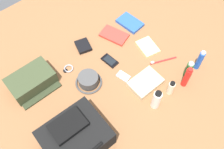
{
  "coord_description": "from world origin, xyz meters",
  "views": [
    {
      "loc": [
        0.54,
        0.63,
        1.38
      ],
      "look_at": [
        0.0,
        0.0,
        0.04
      ],
      "focal_mm": 40.38,
      "sensor_mm": 36.0,
      "label": 1
    }
  ],
  "objects_px": {
    "toiletry_pouch": "(32,81)",
    "wallet": "(83,46)",
    "sunscreen_spray": "(187,77)",
    "wristwatch": "(68,69)",
    "notepad": "(148,47)",
    "bucket_hat": "(88,80)",
    "toothpaste_tube": "(156,100)",
    "deodorant_spray": "(200,60)",
    "lotion_bottle": "(171,88)",
    "shampoo_bottle": "(189,70)",
    "backpack": "(75,137)",
    "paperback_novel": "(130,23)",
    "toothbrush": "(162,61)",
    "folded_towel": "(145,83)",
    "cell_phone": "(110,61)",
    "media_player": "(123,76)",
    "travel_guidebook": "(114,35)"
  },
  "relations": [
    {
      "from": "toiletry_pouch",
      "to": "wallet",
      "type": "height_order",
      "value": "toiletry_pouch"
    },
    {
      "from": "sunscreen_spray",
      "to": "wristwatch",
      "type": "height_order",
      "value": "sunscreen_spray"
    },
    {
      "from": "toiletry_pouch",
      "to": "notepad",
      "type": "height_order",
      "value": "toiletry_pouch"
    },
    {
      "from": "bucket_hat",
      "to": "toothpaste_tube",
      "type": "height_order",
      "value": "toothpaste_tube"
    },
    {
      "from": "deodorant_spray",
      "to": "lotion_bottle",
      "type": "xyz_separation_m",
      "value": [
        0.27,
        0.01,
        -0.03
      ]
    },
    {
      "from": "lotion_bottle",
      "to": "notepad",
      "type": "height_order",
      "value": "lotion_bottle"
    },
    {
      "from": "shampoo_bottle",
      "to": "sunscreen_spray",
      "type": "bearing_deg",
      "value": 26.79
    },
    {
      "from": "backpack",
      "to": "toothpaste_tube",
      "type": "distance_m",
      "value": 0.5
    },
    {
      "from": "deodorant_spray",
      "to": "paperback_novel",
      "type": "distance_m",
      "value": 0.57
    },
    {
      "from": "sunscreen_spray",
      "to": "toothbrush",
      "type": "distance_m",
      "value": 0.22
    },
    {
      "from": "paperback_novel",
      "to": "wristwatch",
      "type": "distance_m",
      "value": 0.58
    },
    {
      "from": "shampoo_bottle",
      "to": "folded_towel",
      "type": "distance_m",
      "value": 0.28
    },
    {
      "from": "wristwatch",
      "to": "toothbrush",
      "type": "height_order",
      "value": "toothbrush"
    },
    {
      "from": "cell_phone",
      "to": "shampoo_bottle",
      "type": "bearing_deg",
      "value": 126.65
    },
    {
      "from": "bucket_hat",
      "to": "folded_towel",
      "type": "height_order",
      "value": "bucket_hat"
    },
    {
      "from": "toothpaste_tube",
      "to": "paperback_novel",
      "type": "distance_m",
      "value": 0.67
    },
    {
      "from": "deodorant_spray",
      "to": "shampoo_bottle",
      "type": "distance_m",
      "value": 0.1
    },
    {
      "from": "toiletry_pouch",
      "to": "toothbrush",
      "type": "height_order",
      "value": "toiletry_pouch"
    },
    {
      "from": "wristwatch",
      "to": "folded_towel",
      "type": "height_order",
      "value": "folded_towel"
    },
    {
      "from": "media_player",
      "to": "folded_towel",
      "type": "height_order",
      "value": "folded_towel"
    },
    {
      "from": "toothpaste_tube",
      "to": "toothbrush",
      "type": "xyz_separation_m",
      "value": [
        -0.27,
        -0.19,
        -0.07
      ]
    },
    {
      "from": "wallet",
      "to": "bucket_hat",
      "type": "bearing_deg",
      "value": 76.12
    },
    {
      "from": "travel_guidebook",
      "to": "cell_phone",
      "type": "height_order",
      "value": "travel_guidebook"
    },
    {
      "from": "backpack",
      "to": "toothbrush",
      "type": "height_order",
      "value": "backpack"
    },
    {
      "from": "shampoo_bottle",
      "to": "media_player",
      "type": "xyz_separation_m",
      "value": [
        0.31,
        -0.26,
        -0.06
      ]
    },
    {
      "from": "shampoo_bottle",
      "to": "cell_phone",
      "type": "relative_size",
      "value": 1.14
    },
    {
      "from": "shampoo_bottle",
      "to": "wallet",
      "type": "xyz_separation_m",
      "value": [
        0.36,
        -0.62,
        -0.05
      ]
    },
    {
      "from": "media_player",
      "to": "wristwatch",
      "type": "bearing_deg",
      "value": -50.06
    },
    {
      "from": "paperback_novel",
      "to": "media_player",
      "type": "distance_m",
      "value": 0.46
    },
    {
      "from": "media_player",
      "to": "wallet",
      "type": "relative_size",
      "value": 0.84
    },
    {
      "from": "wristwatch",
      "to": "toiletry_pouch",
      "type": "bearing_deg",
      "value": -11.36
    },
    {
      "from": "sunscreen_spray",
      "to": "notepad",
      "type": "height_order",
      "value": "sunscreen_spray"
    },
    {
      "from": "lotion_bottle",
      "to": "notepad",
      "type": "relative_size",
      "value": 0.75
    },
    {
      "from": "wristwatch",
      "to": "toothbrush",
      "type": "bearing_deg",
      "value": 144.7
    },
    {
      "from": "shampoo_bottle",
      "to": "sunscreen_spray",
      "type": "relative_size",
      "value": 0.77
    },
    {
      "from": "wristwatch",
      "to": "notepad",
      "type": "height_order",
      "value": "notepad"
    },
    {
      "from": "deodorant_spray",
      "to": "shampoo_bottle",
      "type": "xyz_separation_m",
      "value": [
        0.1,
        -0.0,
        -0.02
      ]
    },
    {
      "from": "toothpaste_tube",
      "to": "deodorant_spray",
      "type": "bearing_deg",
      "value": -178.52
    },
    {
      "from": "lotion_bottle",
      "to": "media_player",
      "type": "relative_size",
      "value": 1.22
    },
    {
      "from": "toothpaste_tube",
      "to": "travel_guidebook",
      "type": "bearing_deg",
      "value": -107.0
    },
    {
      "from": "deodorant_spray",
      "to": "folded_towel",
      "type": "distance_m",
      "value": 0.37
    },
    {
      "from": "bucket_hat",
      "to": "media_player",
      "type": "bearing_deg",
      "value": 150.81
    },
    {
      "from": "toothpaste_tube",
      "to": "paperback_novel",
      "type": "relative_size",
      "value": 0.83
    },
    {
      "from": "sunscreen_spray",
      "to": "media_player",
      "type": "height_order",
      "value": "sunscreen_spray"
    },
    {
      "from": "toothpaste_tube",
      "to": "notepad",
      "type": "bearing_deg",
      "value": -129.76
    },
    {
      "from": "paperback_novel",
      "to": "toothpaste_tube",
      "type": "bearing_deg",
      "value": 59.67
    },
    {
      "from": "lotion_bottle",
      "to": "paperback_novel",
      "type": "distance_m",
      "value": 0.61
    },
    {
      "from": "lotion_bottle",
      "to": "toothbrush",
      "type": "relative_size",
      "value": 0.64
    },
    {
      "from": "shampoo_bottle",
      "to": "sunscreen_spray",
      "type": "distance_m",
      "value": 0.08
    },
    {
      "from": "cell_phone",
      "to": "media_player",
      "type": "height_order",
      "value": "cell_phone"
    }
  ]
}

